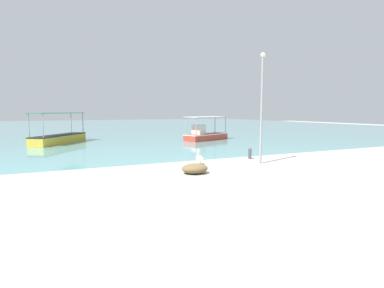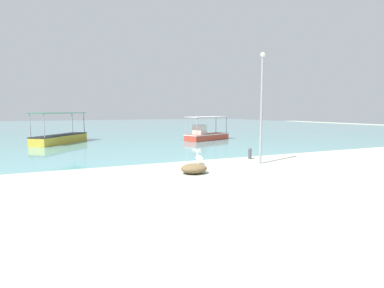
{
  "view_description": "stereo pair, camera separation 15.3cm",
  "coord_description": "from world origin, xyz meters",
  "px_view_note": "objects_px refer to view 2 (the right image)",
  "views": [
    {
      "loc": [
        -8.0,
        -13.97,
        3.12
      ],
      "look_at": [
        0.1,
        4.12,
        0.92
      ],
      "focal_mm": 28.0,
      "sensor_mm": 36.0,
      "label": 1
    },
    {
      "loc": [
        -7.86,
        -14.03,
        3.12
      ],
      "look_at": [
        0.1,
        4.12,
        0.92
      ],
      "focal_mm": 28.0,
      "sensor_mm": 36.0,
      "label": 2
    }
  ],
  "objects_px": {
    "pelican": "(199,158)",
    "mooring_bollard": "(250,153)",
    "fishing_boat_center": "(206,134)",
    "fishing_boat_far_right": "(60,137)",
    "net_pile": "(194,168)",
    "lamp_post": "(262,103)"
  },
  "relations": [
    {
      "from": "fishing_boat_far_right",
      "to": "pelican",
      "type": "height_order",
      "value": "fishing_boat_far_right"
    },
    {
      "from": "fishing_boat_far_right",
      "to": "pelican",
      "type": "xyz_separation_m",
      "value": [
        7.44,
        -15.83,
        -0.22
      ]
    },
    {
      "from": "mooring_bollard",
      "to": "net_pile",
      "type": "height_order",
      "value": "mooring_bollard"
    },
    {
      "from": "lamp_post",
      "to": "mooring_bollard",
      "type": "relative_size",
      "value": 8.78
    },
    {
      "from": "net_pile",
      "to": "mooring_bollard",
      "type": "bearing_deg",
      "value": 27.52
    },
    {
      "from": "fishing_boat_far_right",
      "to": "lamp_post",
      "type": "relative_size",
      "value": 1.02
    },
    {
      "from": "fishing_boat_far_right",
      "to": "mooring_bollard",
      "type": "height_order",
      "value": "fishing_boat_far_right"
    },
    {
      "from": "fishing_boat_far_right",
      "to": "lamp_post",
      "type": "xyz_separation_m",
      "value": [
        10.89,
        -17.04,
        3.0
      ]
    },
    {
      "from": "fishing_boat_far_right",
      "to": "net_pile",
      "type": "relative_size",
      "value": 4.88
    },
    {
      "from": "fishing_boat_far_right",
      "to": "fishing_boat_center",
      "type": "bearing_deg",
      "value": -11.64
    },
    {
      "from": "fishing_boat_center",
      "to": "lamp_post",
      "type": "distance_m",
      "value": 14.8
    },
    {
      "from": "fishing_boat_center",
      "to": "pelican",
      "type": "height_order",
      "value": "fishing_boat_center"
    },
    {
      "from": "fishing_boat_far_right",
      "to": "fishing_boat_center",
      "type": "relative_size",
      "value": 1.18
    },
    {
      "from": "pelican",
      "to": "net_pile",
      "type": "xyz_separation_m",
      "value": [
        -1.32,
        -2.22,
        -0.13
      ]
    },
    {
      "from": "fishing_boat_far_right",
      "to": "net_pile",
      "type": "height_order",
      "value": "fishing_boat_far_right"
    },
    {
      "from": "pelican",
      "to": "lamp_post",
      "type": "xyz_separation_m",
      "value": [
        3.46,
        -1.21,
        3.22
      ]
    },
    {
      "from": "fishing_boat_far_right",
      "to": "net_pile",
      "type": "bearing_deg",
      "value": -71.29
    },
    {
      "from": "pelican",
      "to": "mooring_bollard",
      "type": "xyz_separation_m",
      "value": [
        3.89,
        0.49,
        0.02
      ]
    },
    {
      "from": "fishing_boat_center",
      "to": "mooring_bollard",
      "type": "distance_m",
      "value": 12.75
    },
    {
      "from": "pelican",
      "to": "mooring_bollard",
      "type": "relative_size",
      "value": 1.09
    },
    {
      "from": "mooring_bollard",
      "to": "fishing_boat_center",
      "type": "bearing_deg",
      "value": 76.56
    },
    {
      "from": "lamp_post",
      "to": "net_pile",
      "type": "distance_m",
      "value": 5.92
    }
  ]
}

